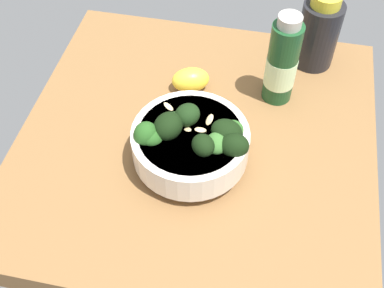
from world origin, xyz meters
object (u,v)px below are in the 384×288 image
object	(u,v)px
lemon_wedge	(191,80)
bottle_short	(282,63)
bowl_of_broccoli	(192,142)
bottle_tall	(319,32)

from	to	relation	value
lemon_wedge	bottle_short	world-z (taller)	bottle_short
bottle_short	lemon_wedge	bearing A→B (deg)	-174.85
bowl_of_broccoli	bottle_short	world-z (taller)	bottle_short
lemon_wedge	bottle_short	xyz separation A→B (cm)	(14.86, 1.34, 5.22)
bottle_tall	bottle_short	xyz separation A→B (cm)	(-5.59, -10.33, 0.70)
bowl_of_broccoli	lemon_wedge	world-z (taller)	bowl_of_broccoli
lemon_wedge	bottle_tall	bearing A→B (deg)	29.70
bowl_of_broccoli	bottle_tall	world-z (taller)	bottle_tall
bowl_of_broccoli	lemon_wedge	distance (cm)	16.01
bottle_short	bottle_tall	bearing A→B (deg)	61.56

